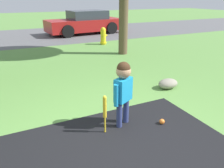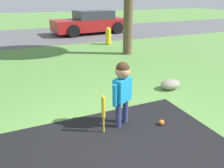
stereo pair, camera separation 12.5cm
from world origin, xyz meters
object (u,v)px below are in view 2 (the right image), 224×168
(child, at_px, (122,86))
(sports_ball, at_px, (161,122))
(baseball_bat, at_px, (103,109))
(fire_hydrant, at_px, (108,36))
(parked_car, at_px, (91,23))

(child, distance_m, sports_ball, 0.92)
(baseball_bat, bearing_deg, fire_hydrant, 66.69)
(sports_ball, bearing_deg, parked_car, 78.13)
(parked_car, bearing_deg, sports_ball, 73.21)
(baseball_bat, bearing_deg, child, 14.28)
(child, relative_size, parked_car, 0.25)
(parked_car, bearing_deg, fire_hydrant, 79.76)
(fire_hydrant, bearing_deg, parked_car, 84.68)
(child, distance_m, parked_car, 9.69)
(fire_hydrant, bearing_deg, child, -110.76)
(baseball_bat, height_order, sports_ball, baseball_bat)
(parked_car, bearing_deg, baseball_bat, 67.62)
(child, distance_m, fire_hydrant, 6.52)
(baseball_bat, relative_size, sports_ball, 6.97)
(fire_hydrant, bearing_deg, sports_ball, -105.11)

